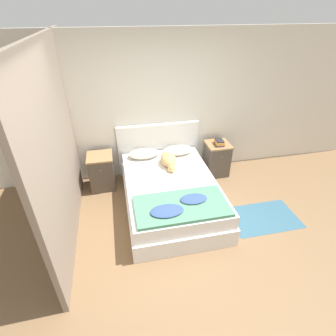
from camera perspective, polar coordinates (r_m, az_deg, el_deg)
name	(u,v)px	position (r m, az deg, el deg)	size (l,w,h in m)	color
ground_plane	(177,254)	(3.67, 1.91, -18.26)	(16.00, 16.00, 0.00)	brown
wall_back	(149,109)	(4.70, -4.14, 12.73)	(9.00, 0.06, 2.55)	silver
wall_side_left	(60,143)	(3.74, -22.50, 4.98)	(0.06, 3.10, 2.55)	gray
bed	(171,193)	(4.23, 0.59, -5.53)	(1.43, 2.07, 0.50)	white
headboard	(159,148)	(4.95, -2.07, 4.42)	(1.51, 0.06, 1.02)	white
nightstand_left	(102,171)	(4.77, -14.22, -0.71)	(0.43, 0.45, 0.64)	#4C4238
nightstand_right	(217,159)	(5.10, 10.54, 2.03)	(0.43, 0.45, 0.64)	#4C4238
pillow_left	(144,154)	(4.69, -5.31, 3.14)	(0.55, 0.33, 0.14)	beige
pillow_right	(178,150)	(4.79, 2.11, 3.91)	(0.55, 0.33, 0.14)	beige
quilt	(181,206)	(3.55, 2.80, -8.24)	(1.26, 0.66, 0.09)	#4C8466
dog	(169,160)	(4.43, 0.18, 1.70)	(0.27, 0.61, 0.19)	tan
book_stack	(219,142)	(4.90, 11.11, 5.52)	(0.16, 0.23, 0.10)	#703D7F
rug	(263,217)	(4.42, 20.00, -10.08)	(1.05, 0.68, 0.00)	#335B70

